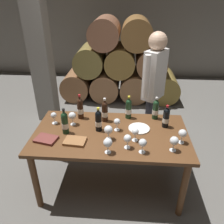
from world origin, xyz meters
name	(u,v)px	position (x,y,z in m)	size (l,w,h in m)	color
ground_plane	(111,182)	(0.00, 0.00, 0.00)	(14.00, 14.00, 0.00)	#66635E
cellar_back_wall	(123,22)	(0.00, 4.20, 1.40)	(10.00, 0.24, 2.80)	gray
barrel_stack	(120,65)	(0.00, 2.60, 0.72)	(2.49, 0.90, 1.69)	#8D5F3C
stone_pillar	(40,48)	(-1.30, 1.60, 1.30)	(0.32, 0.32, 2.60)	gray
dining_table	(111,139)	(0.00, 0.00, 0.67)	(1.70, 0.90, 0.76)	brown
wine_bottle_0	(80,108)	(-0.39, 0.30, 0.89)	(0.07, 0.07, 0.31)	black
wine_bottle_1	(65,123)	(-0.49, -0.04, 0.89)	(0.07, 0.07, 0.30)	#19381E
wine_bottle_2	(99,121)	(-0.14, 0.04, 0.88)	(0.07, 0.07, 0.28)	black
wine_bottle_3	(105,111)	(-0.09, 0.25, 0.89)	(0.07, 0.07, 0.30)	black
wine_bottle_4	(156,109)	(0.51, 0.35, 0.88)	(0.07, 0.07, 0.28)	#19381E
wine_bottle_5	(129,109)	(0.19, 0.34, 0.89)	(0.07, 0.07, 0.29)	#19381E
wine_bottle_6	(166,118)	(0.61, 0.17, 0.88)	(0.07, 0.07, 0.27)	black
wine_glass_0	(54,116)	(-0.67, 0.15, 0.86)	(0.07, 0.07, 0.14)	white
wine_glass_1	(135,132)	(0.26, -0.13, 0.86)	(0.07, 0.07, 0.15)	white
wine_glass_2	(72,116)	(-0.45, 0.14, 0.87)	(0.09, 0.09, 0.16)	white
wine_glass_3	(183,134)	(0.74, -0.13, 0.87)	(0.08, 0.08, 0.16)	white
wine_glass_4	(117,122)	(0.07, 0.06, 0.86)	(0.07, 0.07, 0.15)	white
wine_glass_5	(174,141)	(0.63, -0.26, 0.87)	(0.09, 0.09, 0.16)	white
wine_glass_6	(143,143)	(0.33, -0.31, 0.87)	(0.08, 0.08, 0.15)	white
wine_glass_7	(107,143)	(0.00, -0.34, 0.87)	(0.09, 0.09, 0.16)	white
wine_glass_8	(108,130)	(-0.01, -0.12, 0.88)	(0.09, 0.09, 0.16)	white
wine_glass_9	(127,139)	(0.18, -0.25, 0.87)	(0.08, 0.08, 0.15)	white
tasting_notebook	(75,141)	(-0.35, -0.20, 0.77)	(0.22, 0.16, 0.03)	#936038
leather_ledger	(46,139)	(-0.66, -0.19, 0.77)	(0.22, 0.16, 0.03)	brown
serving_plate	(139,128)	(0.31, 0.10, 0.77)	(0.24, 0.24, 0.01)	white
sommelier_presenting	(154,84)	(0.51, 0.75, 1.04)	(0.33, 0.42, 1.72)	#383842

